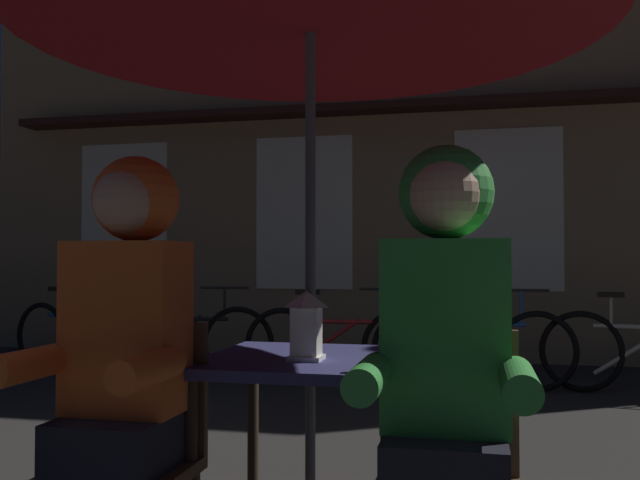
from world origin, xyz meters
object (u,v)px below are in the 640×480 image
object	(u,v)px
cafe_table	(310,386)
bicycle_third	(340,345)
chair_right	(447,470)
person_left_hooded	(123,335)
bicycle_second	(182,341)
bicycle_fourth	(473,348)
lantern	(306,324)
chair_left	(131,449)
person_right_hooded	(446,344)
bicycle_nearest	(80,337)

from	to	relation	value
cafe_table	bicycle_third	distance (m)	3.53
chair_right	person_left_hooded	size ratio (longest dim) A/B	0.62
cafe_table	person_left_hooded	world-z (taller)	person_left_hooded
chair_right	bicycle_second	bearing A→B (deg)	123.18
cafe_table	bicycle_fourth	world-z (taller)	bicycle_fourth
lantern	bicycle_fourth	distance (m)	3.68
chair_left	person_left_hooded	bearing A→B (deg)	-90.00
person_right_hooded	lantern	bearing A→B (deg)	145.05
chair_right	bicycle_second	xyz separation A→B (m)	(-2.50, 3.82, -0.14)
bicycle_nearest	bicycle_third	bearing A→B (deg)	-0.30
chair_right	bicycle_second	size ratio (longest dim) A/B	0.52
bicycle_fourth	person_left_hooded	bearing A→B (deg)	-104.44
chair_left	lantern	bearing A→B (deg)	29.03
chair_left	bicycle_second	distance (m)	4.12
cafe_table	bicycle_second	size ratio (longest dim) A/B	0.44
bicycle_nearest	bicycle_fourth	distance (m)	3.59
person_left_hooded	bicycle_second	size ratio (longest dim) A/B	0.83
bicycle_second	lantern	bearing A→B (deg)	-60.26
person_right_hooded	bicycle_second	xyz separation A→B (m)	(-2.50, 3.87, -0.50)
chair_left	bicycle_nearest	world-z (taller)	chair_left
person_left_hooded	bicycle_nearest	world-z (taller)	person_left_hooded
cafe_table	chair_right	distance (m)	0.62
chair_left	bicycle_second	bearing A→B (deg)	111.91
cafe_table	chair_right	xyz separation A→B (m)	(0.48, -0.37, -0.15)
lantern	bicycle_third	bearing A→B (deg)	99.34
person_left_hooded	bicycle_nearest	distance (m)	4.71
chair_left	bicycle_nearest	distance (m)	4.64
cafe_table	chair_right	bearing A→B (deg)	-37.55
chair_right	bicycle_nearest	distance (m)	5.23
cafe_table	lantern	world-z (taller)	lantern
person_right_hooded	chair_right	bearing A→B (deg)	90.00
person_right_hooded	bicycle_second	size ratio (longest dim) A/B	0.83
cafe_table	chair_left	size ratio (longest dim) A/B	0.85
person_left_hooded	bicycle_third	xyz separation A→B (m)	(-0.10, 3.89, -0.50)
lantern	person_right_hooded	distance (m)	0.57
chair_right	bicycle_nearest	bearing A→B (deg)	132.63
cafe_table	chair_left	distance (m)	0.62
chair_right	person_left_hooded	xyz separation A→B (m)	(-0.96, -0.06, 0.36)
cafe_table	bicycle_second	xyz separation A→B (m)	(-2.02, 3.45, -0.29)
bicycle_fourth	cafe_table	bearing A→B (deg)	-98.63
lantern	person_right_hooded	xyz separation A→B (m)	(0.47, -0.33, -0.01)
lantern	bicycle_nearest	bearing A→B (deg)	130.66
lantern	person_left_hooded	world-z (taller)	person_left_hooded
cafe_table	lantern	bearing A→B (deg)	-84.25
person_right_hooded	bicycle_third	bearing A→B (deg)	105.18
lantern	chair_left	size ratio (longest dim) A/B	0.27
bicycle_nearest	bicycle_third	distance (m)	2.49
chair_left	person_right_hooded	distance (m)	1.03
person_right_hooded	bicycle_third	size ratio (longest dim) A/B	0.83
bicycle_second	bicycle_third	bearing A→B (deg)	0.70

